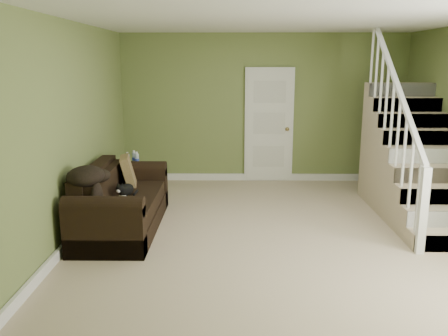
{
  "coord_description": "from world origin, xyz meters",
  "views": [
    {
      "loc": [
        -0.6,
        -5.67,
        2.13
      ],
      "look_at": [
        -0.67,
        0.4,
        0.75
      ],
      "focal_mm": 38.0,
      "sensor_mm": 36.0,
      "label": 1
    }
  ],
  "objects_px": {
    "side_table": "(134,182)",
    "sofa": "(119,205)",
    "cat": "(126,190)",
    "banana": "(126,201)"
  },
  "relations": [
    {
      "from": "cat",
      "to": "banana",
      "type": "distance_m",
      "value": 0.33
    },
    {
      "from": "side_table",
      "to": "banana",
      "type": "relative_size",
      "value": 3.69
    },
    {
      "from": "sofa",
      "to": "cat",
      "type": "height_order",
      "value": "sofa"
    },
    {
      "from": "side_table",
      "to": "cat",
      "type": "distance_m",
      "value": 1.36
    },
    {
      "from": "side_table",
      "to": "banana",
      "type": "xyz_separation_m",
      "value": [
        0.23,
        -1.65,
        0.19
      ]
    },
    {
      "from": "side_table",
      "to": "sofa",
      "type": "bearing_deg",
      "value": -86.8
    },
    {
      "from": "banana",
      "to": "cat",
      "type": "bearing_deg",
      "value": 63.28
    },
    {
      "from": "sofa",
      "to": "banana",
      "type": "xyz_separation_m",
      "value": [
        0.16,
        -0.34,
        0.16
      ]
    },
    {
      "from": "sofa",
      "to": "side_table",
      "type": "distance_m",
      "value": 1.31
    },
    {
      "from": "sofa",
      "to": "cat",
      "type": "relative_size",
      "value": 4.73
    }
  ]
}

